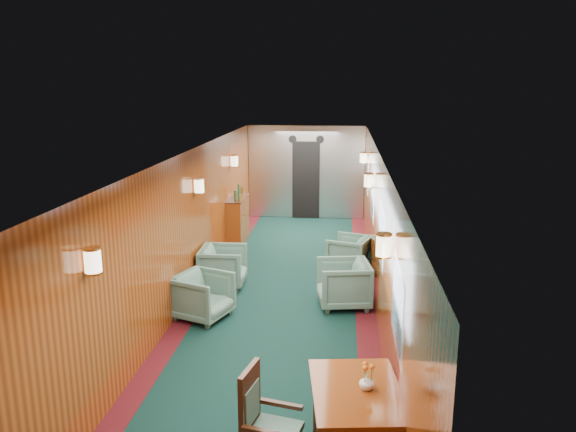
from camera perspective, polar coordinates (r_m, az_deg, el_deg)
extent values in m
plane|color=black|center=(9.13, -0.78, -8.82)|extent=(12.00, 12.00, 0.00)
cube|color=white|center=(8.52, -0.83, 5.96)|extent=(3.00, 12.00, 0.10)
cube|color=white|center=(8.52, -0.83, 6.03)|extent=(1.20, 12.00, 0.06)
cube|color=brown|center=(14.60, 1.89, 4.54)|extent=(3.00, 0.10, 2.40)
cube|color=brown|center=(9.03, -10.30, -1.26)|extent=(0.10, 12.00, 2.40)
cube|color=brown|center=(8.71, 9.06, -1.76)|extent=(0.10, 12.00, 2.40)
cube|color=#410D11|center=(9.37, -9.10, -8.39)|extent=(0.30, 12.00, 0.01)
cube|color=#410D11|center=(9.08, 7.82, -9.05)|extent=(0.30, 12.00, 0.01)
cube|color=silver|center=(14.52, 1.86, 4.49)|extent=(2.98, 0.12, 2.38)
cube|color=black|center=(14.47, 1.84, 3.66)|extent=(0.70, 0.06, 2.00)
cylinder|color=black|center=(14.37, 0.47, 7.82)|extent=(0.20, 0.04, 0.20)
cylinder|color=black|center=(14.32, 3.28, 7.78)|extent=(0.20, 0.04, 0.20)
cube|color=silver|center=(5.31, 11.10, -9.03)|extent=(0.02, 1.10, 0.80)
cube|color=slate|center=(5.31, 11.01, -9.03)|extent=(0.01, 0.96, 0.66)
cube|color=silver|center=(7.68, 9.45, -1.91)|extent=(0.02, 1.10, 0.80)
cube|color=slate|center=(7.68, 9.39, -1.91)|extent=(0.01, 0.96, 0.66)
cube|color=silver|center=(10.11, 8.60, 1.83)|extent=(0.02, 1.10, 0.80)
cube|color=slate|center=(10.11, 8.56, 1.83)|extent=(0.01, 0.96, 0.66)
cube|color=silver|center=(12.56, 8.08, 4.11)|extent=(0.02, 1.10, 0.80)
cube|color=slate|center=(12.56, 8.04, 4.11)|extent=(0.01, 0.96, 0.66)
cylinder|color=#FFF1C6|center=(5.68, -19.22, -4.31)|extent=(0.16, 0.16, 0.24)
cylinder|color=#BD8E35|center=(5.72, -19.13, -5.45)|extent=(0.17, 0.17, 0.02)
cylinder|color=#FFF1C6|center=(5.94, 9.70, -2.96)|extent=(0.16, 0.16, 0.24)
cylinder|color=#BD8E35|center=(5.98, 9.66, -4.06)|extent=(0.17, 0.17, 0.02)
cylinder|color=#FFF1C6|center=(9.35, -9.03, 3.06)|extent=(0.16, 0.16, 0.24)
cylinder|color=#BD8E35|center=(9.37, -9.00, 2.34)|extent=(0.17, 0.17, 0.02)
cylinder|color=#FFF1C6|center=(9.84, 8.20, 3.60)|extent=(0.16, 0.16, 0.24)
cylinder|color=#BD8E35|center=(9.86, 8.18, 2.92)|extent=(0.17, 0.17, 0.02)
cylinder|color=#FFF1C6|center=(12.24, -5.49, 5.59)|extent=(0.16, 0.16, 0.24)
cylinder|color=#BD8E35|center=(12.25, -5.47, 5.04)|extent=(0.17, 0.17, 0.02)
cylinder|color=#FFF1C6|center=(12.81, 7.68, 5.88)|extent=(0.16, 0.16, 0.24)
cylinder|color=#BD8E35|center=(12.82, 7.66, 5.35)|extent=(0.17, 0.17, 0.02)
cube|color=brown|center=(5.19, 6.99, -17.29)|extent=(0.91, 1.20, 0.04)
cylinder|color=black|center=(5.78, 2.92, -18.55)|extent=(0.07, 0.07, 0.79)
cylinder|color=black|center=(5.86, 9.33, -18.26)|extent=(0.07, 0.07, 0.79)
cube|color=black|center=(5.21, -3.93, -17.92)|extent=(0.14, 0.41, 0.58)
cube|color=#1F4840|center=(5.23, -3.66, -18.51)|extent=(0.09, 0.30, 0.35)
cube|color=black|center=(5.05, -2.44, -21.10)|extent=(0.41, 0.14, 0.04)
cube|color=black|center=(5.40, -0.66, -18.58)|extent=(0.41, 0.14, 0.04)
cube|color=brown|center=(12.42, -5.13, -0.42)|extent=(0.33, 1.10, 0.99)
cube|color=black|center=(12.31, -5.13, 1.82)|extent=(0.35, 1.12, 0.02)
cylinder|color=#244927|center=(12.02, -5.34, 2.11)|extent=(0.07, 0.07, 0.22)
cylinder|color=#244927|center=(12.38, -5.01, 2.60)|extent=(0.06, 0.06, 0.28)
cylinder|color=#BD8E35|center=(12.60, -4.82, 2.56)|extent=(0.08, 0.08, 0.18)
imported|color=silver|center=(5.16, 8.01, -16.36)|extent=(0.17, 0.17, 0.14)
imported|color=#1F4840|center=(8.56, -8.64, -8.05)|extent=(0.97, 0.96, 0.69)
imported|color=#1F4840|center=(9.82, -6.61, -5.11)|extent=(0.79, 0.77, 0.70)
imported|color=#1F4840|center=(8.94, 5.65, -6.86)|extent=(0.92, 0.90, 0.73)
imported|color=#1F4840|center=(10.61, 6.21, -3.79)|extent=(0.92, 0.91, 0.66)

